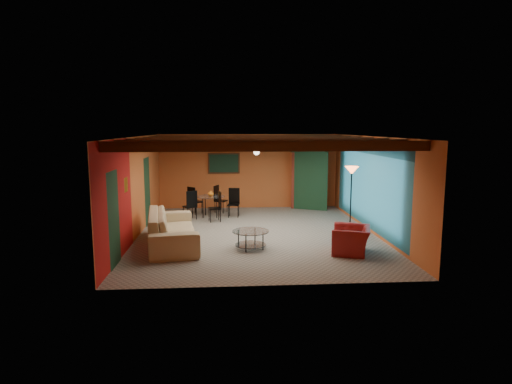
{
  "coord_description": "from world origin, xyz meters",
  "views": [
    {
      "loc": [
        -0.86,
        -11.7,
        2.95
      ],
      "look_at": [
        0.0,
        0.2,
        1.15
      ],
      "focal_mm": 30.2,
      "sensor_mm": 36.0,
      "label": 1
    }
  ],
  "objects": [
    {
      "name": "coffee_table",
      "position": [
        -0.26,
        -1.49,
        0.23
      ],
      "size": [
        1.17,
        1.17,
        0.46
      ],
      "primitive_type": null,
      "rotation": [
        0.0,
        0.0,
        0.37
      ],
      "color": "silver",
      "rests_on": "ground"
    },
    {
      "name": "sofa",
      "position": [
        -2.21,
        -0.98,
        0.43
      ],
      "size": [
        1.56,
        3.06,
        0.85
      ],
      "primitive_type": "imported",
      "rotation": [
        0.0,
        0.0,
        1.72
      ],
      "color": "tan",
      "rests_on": "ground"
    },
    {
      "name": "dining_table",
      "position": [
        -1.34,
        2.43,
        0.48
      ],
      "size": [
        2.06,
        2.06,
        0.96
      ],
      "primitive_type": null,
      "rotation": [
        0.0,
        0.0,
        -0.13
      ],
      "color": "white",
      "rests_on": "ground"
    },
    {
      "name": "potted_plant",
      "position": [
        2.2,
        3.7,
        2.32
      ],
      "size": [
        0.59,
        0.55,
        0.52
      ],
      "primitive_type": "imported",
      "rotation": [
        0.0,
        0.0,
        0.4
      ],
      "color": "#26661E",
      "rests_on": "armoire"
    },
    {
      "name": "armchair",
      "position": [
        2.09,
        -2.03,
        0.32
      ],
      "size": [
        1.12,
        1.19,
        0.64
      ],
      "primitive_type": "imported",
      "rotation": [
        0.0,
        0.0,
        -1.89
      ],
      "color": "maroon",
      "rests_on": "ground"
    },
    {
      "name": "ceiling_fan",
      "position": [
        0.0,
        0.0,
        2.36
      ],
      "size": [
        1.5,
        1.5,
        0.44
      ],
      "primitive_type": null,
      "color": "#472614",
      "rests_on": "ceiling"
    },
    {
      "name": "room",
      "position": [
        0.0,
        0.11,
        2.36
      ],
      "size": [
        6.52,
        8.01,
        2.71
      ],
      "color": "gray",
      "rests_on": "ground"
    },
    {
      "name": "painting",
      "position": [
        -0.9,
        3.96,
        1.65
      ],
      "size": [
        1.05,
        0.03,
        0.65
      ],
      "primitive_type": "cube",
      "color": "black",
      "rests_on": "wall_back"
    },
    {
      "name": "vase",
      "position": [
        -1.34,
        2.43,
        1.06
      ],
      "size": [
        0.24,
        0.24,
        0.2
      ],
      "primitive_type": "imported",
      "rotation": [
        0.0,
        0.0,
        0.34
      ],
      "color": "orange",
      "rests_on": "dining_table"
    },
    {
      "name": "armoire",
      "position": [
        2.2,
        3.7,
        1.03
      ],
      "size": [
        1.31,
        1.01,
        2.06
      ],
      "primitive_type": "cube",
      "rotation": [
        0.0,
        0.0,
        -0.42
      ],
      "color": "maroon",
      "rests_on": "ground"
    },
    {
      "name": "floor_lamp",
      "position": [
        2.65,
        -0.04,
        0.94
      ],
      "size": [
        0.49,
        0.49,
        1.89
      ],
      "primitive_type": null,
      "rotation": [
        0.0,
        0.0,
        -0.35
      ],
      "color": "black",
      "rests_on": "ground"
    }
  ]
}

